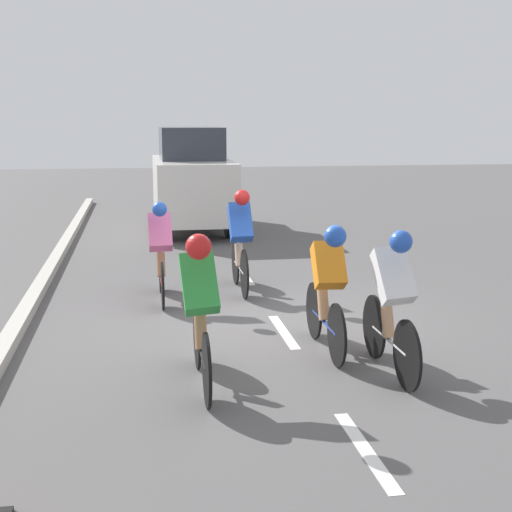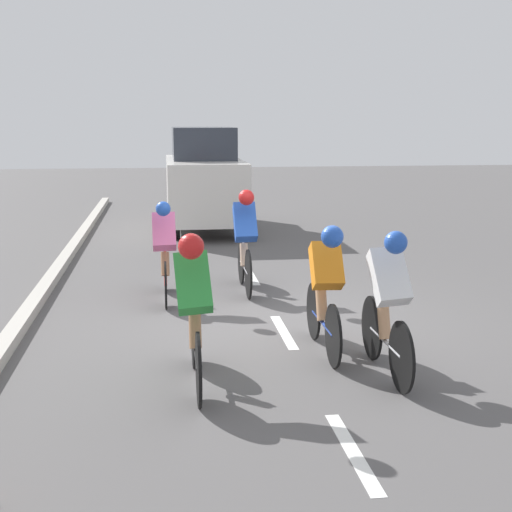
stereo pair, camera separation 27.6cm
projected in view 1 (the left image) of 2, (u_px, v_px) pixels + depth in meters
The scene contains 11 objects.
ground_plane at pixel (278, 324), 9.00m from camera, with size 60.00×60.00×0.00m, color #565454.
lane_stripe_near at pixel (365, 450), 5.56m from camera, with size 0.12×1.40×0.01m, color white.
lane_stripe_mid at pixel (284, 331), 8.66m from camera, with size 0.12×1.40×0.01m, color white.
lane_stripe_far at pixel (245, 276), 11.76m from camera, with size 0.12×1.40×0.01m, color white.
curb at pixel (10, 339), 8.14m from camera, with size 0.20×28.75×0.14m, color #B7B2A8.
cyclist_green at pixel (200, 306), 6.68m from camera, with size 0.36×1.73×1.54m.
cyclist_blue at pixel (240, 238), 10.51m from camera, with size 0.33×1.67×1.56m.
cyclist_pink at pixel (161, 249), 9.96m from camera, with size 0.33×1.65×1.45m.
cyclist_orange at pixel (328, 285), 7.72m from camera, with size 0.33×1.65×1.47m.
cyclist_white at pixel (392, 299), 7.04m from camera, with size 0.36×1.66×1.52m.
support_car at pixel (192, 180), 16.53m from camera, with size 1.70×4.28×2.36m.
Camera 1 is at (1.69, 8.52, 2.54)m, focal length 50.00 mm.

